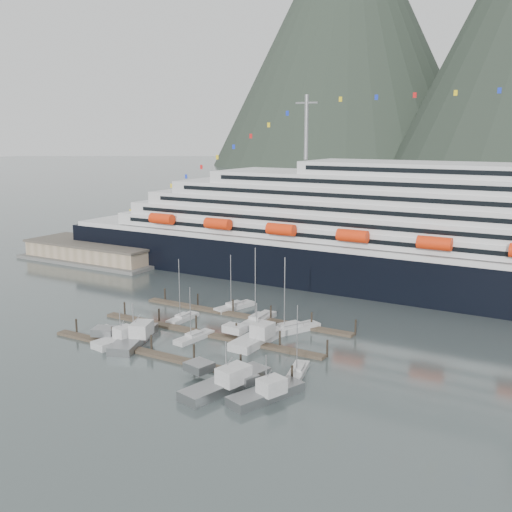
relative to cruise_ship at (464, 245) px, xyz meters
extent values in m
plane|color=#43504F|center=(-30.03, -54.94, -12.04)|extent=(1600.00, 1600.00, 0.00)
cone|color=#202B20|center=(-250.03, 545.06, 132.96)|extent=(340.00, 340.00, 340.00)
cube|color=black|center=(-5.03, 0.06, -8.04)|extent=(210.00, 28.00, 12.00)
cube|color=silver|center=(-5.03, 0.06, -1.54)|extent=(205.80, 27.44, 1.50)
cube|color=silver|center=(-0.03, 0.06, 1.06)|extent=(185.00, 26.00, 3.20)
cube|color=black|center=(-0.03, -12.99, 1.22)|extent=(175.75, 0.20, 1.00)
cube|color=silver|center=(1.97, 0.06, 4.26)|extent=(180.00, 25.00, 3.20)
cube|color=black|center=(1.97, -12.49, 4.42)|extent=(171.00, 0.20, 1.00)
cube|color=silver|center=(3.97, 0.06, 7.46)|extent=(172.00, 24.00, 3.20)
cube|color=black|center=(3.97, -11.99, 7.62)|extent=(163.40, 0.20, 1.00)
cube|color=silver|center=(5.97, 0.06, 10.66)|extent=(160.00, 23.00, 3.20)
cube|color=black|center=(5.97, -11.49, 10.82)|extent=(152.00, 0.20, 1.00)
cube|color=silver|center=(7.97, 0.06, 13.76)|extent=(140.00, 22.00, 3.00)
cube|color=black|center=(7.97, -10.99, 13.91)|extent=(133.00, 0.20, 1.00)
cube|color=black|center=(9.97, -9.99, 16.91)|extent=(90.25, 0.20, 1.00)
cylinder|color=gray|center=(-40.03, 0.06, 26.26)|extent=(1.00, 1.00, 16.00)
cylinder|color=#FD330D|center=(-75.03, -14.94, 2.46)|extent=(7.00, 2.80, 2.80)
cylinder|color=#FD330D|center=(-57.03, -14.94, 2.46)|extent=(7.00, 2.80, 2.80)
cylinder|color=#FD330D|center=(-39.03, -14.94, 2.46)|extent=(7.00, 2.80, 2.80)
cylinder|color=#FD330D|center=(-21.03, -14.94, 2.46)|extent=(7.00, 2.80, 2.80)
cylinder|color=#FD330D|center=(-3.03, -14.94, 2.46)|extent=(7.00, 2.80, 2.80)
cube|color=#595956|center=(-102.03, -12.94, -11.74)|extent=(46.00, 20.00, 1.20)
cube|color=tan|center=(-102.03, -12.94, -9.54)|extent=(42.00, 16.00, 5.00)
cube|color=#595147|center=(-102.03, -12.94, -6.84)|extent=(43.00, 17.00, 0.60)
cube|color=#42352A|center=(-35.03, -64.94, -11.79)|extent=(48.00, 2.00, 0.50)
cylinder|color=black|center=(-56.03, -63.84, -10.64)|extent=(0.36, 0.36, 3.20)
cylinder|color=black|center=(-47.03, -63.84, -10.64)|extent=(0.36, 0.36, 3.20)
cylinder|color=black|center=(-38.03, -63.84, -10.64)|extent=(0.36, 0.36, 3.20)
cylinder|color=black|center=(-29.03, -63.84, -10.64)|extent=(0.36, 0.36, 3.20)
cylinder|color=black|center=(-20.03, -63.84, -10.64)|extent=(0.36, 0.36, 3.20)
cylinder|color=black|center=(-11.03, -63.84, -10.64)|extent=(0.36, 0.36, 3.20)
cube|color=#42352A|center=(-35.03, -51.94, -11.79)|extent=(48.00, 2.00, 0.50)
cylinder|color=black|center=(-56.03, -50.84, -10.64)|extent=(0.36, 0.36, 3.20)
cylinder|color=black|center=(-47.03, -50.84, -10.64)|extent=(0.36, 0.36, 3.20)
cylinder|color=black|center=(-38.03, -50.84, -10.64)|extent=(0.36, 0.36, 3.20)
cylinder|color=black|center=(-29.03, -50.84, -10.64)|extent=(0.36, 0.36, 3.20)
cylinder|color=black|center=(-20.03, -50.84, -10.64)|extent=(0.36, 0.36, 3.20)
cylinder|color=black|center=(-11.03, -50.84, -10.64)|extent=(0.36, 0.36, 3.20)
cube|color=#42352A|center=(-35.03, -38.94, -11.79)|extent=(48.00, 2.00, 0.50)
cylinder|color=black|center=(-56.03, -37.84, -10.64)|extent=(0.36, 0.36, 3.20)
cylinder|color=black|center=(-47.03, -37.84, -10.64)|extent=(0.36, 0.36, 3.20)
cylinder|color=black|center=(-38.03, -37.84, -10.64)|extent=(0.36, 0.36, 3.20)
cylinder|color=black|center=(-29.03, -37.84, -10.64)|extent=(0.36, 0.36, 3.20)
cylinder|color=black|center=(-20.03, -37.84, -10.64)|extent=(0.36, 0.36, 3.20)
cylinder|color=black|center=(-11.03, -37.84, -10.64)|extent=(0.36, 0.36, 3.20)
cube|color=#B0B0B0|center=(-44.12, -47.07, -11.79)|extent=(2.39, 8.00, 1.24)
cube|color=#B0B0B0|center=(-44.12, -47.07, -11.02)|extent=(1.80, 2.81, 0.71)
cylinder|color=gray|center=(-44.13, -47.87, -5.28)|extent=(0.14, 0.14, 11.92)
cube|color=#B0B0B0|center=(-35.38, -55.13, -11.79)|extent=(3.40, 8.80, 1.26)
cube|color=#B0B0B0|center=(-35.38, -55.13, -11.00)|extent=(2.17, 3.20, 0.72)
cylinder|color=gray|center=(-35.49, -55.98, -6.64)|extent=(0.14, 0.14, 9.18)
cube|color=#B0B0B0|center=(-22.31, -42.62, -11.79)|extent=(8.36, 12.64, 1.61)
cube|color=#B0B0B0|center=(-22.31, -42.62, -10.72)|extent=(4.05, 4.99, 0.92)
cylinder|color=gray|center=(-22.88, -43.75, -4.23)|extent=(0.18, 0.18, 13.54)
cube|color=#B0B0B0|center=(-39.54, -34.94, -11.79)|extent=(4.91, 10.08, 1.37)
cube|color=#B0B0B0|center=(-39.54, -34.94, -10.92)|extent=(2.75, 3.79, 0.78)
cylinder|color=gray|center=(-39.78, -35.89, -5.65)|extent=(0.16, 0.16, 11.02)
cube|color=#B0B0B0|center=(-30.43, -40.57, -11.79)|extent=(3.26, 11.35, 1.50)
cube|color=#B0B0B0|center=(-30.43, -40.57, -10.81)|extent=(2.31, 4.02, 0.86)
cylinder|color=gray|center=(-30.38, -41.70, -3.91)|extent=(0.17, 0.17, 14.33)
cube|color=#B0B0B0|center=(-12.03, -59.89, -11.79)|extent=(4.11, 8.16, 1.22)
cube|color=#B0B0B0|center=(-12.03, -59.89, -11.04)|extent=(2.36, 3.09, 0.70)
cylinder|color=gray|center=(-11.83, -60.65, -5.96)|extent=(0.14, 0.14, 10.59)
cube|color=gray|center=(-43.77, -61.85, -11.69)|extent=(8.99, 15.23, 2.27)
cube|color=gray|center=(-49.01, -63.82, -10.22)|extent=(4.75, 4.39, 1.36)
cube|color=#B0B0B0|center=(-42.39, -61.34, -9.43)|extent=(4.52, 5.25, 2.49)
cube|color=black|center=(-42.39, -61.34, -8.52)|extent=(4.21, 4.90, 0.57)
cylinder|color=gray|center=(-43.77, -61.85, -7.50)|extent=(0.18, 0.18, 5.67)
cube|color=#B0B0B0|center=(-45.72, -63.16, -11.69)|extent=(5.08, 10.89, 1.90)
cube|color=#B0B0B0|center=(-49.65, -62.52, -10.51)|extent=(3.57, 2.80, 1.14)
cube|color=#B0B0B0|center=(-44.68, -63.33, -9.85)|extent=(3.14, 3.53, 2.10)
cube|color=black|center=(-44.68, -63.33, -9.09)|extent=(2.92, 3.30, 0.48)
cylinder|color=gray|center=(-45.72, -63.16, -8.23)|extent=(0.15, 0.15, 4.76)
cube|color=gray|center=(-18.76, -69.94, -11.69)|extent=(7.32, 16.07, 2.22)
cube|color=gray|center=(-24.53, -68.65, -10.26)|extent=(4.44, 4.17, 1.33)
cube|color=#B0B0B0|center=(-17.24, -70.28, -9.48)|extent=(4.06, 5.24, 2.45)
cube|color=black|center=(-17.24, -70.28, -8.59)|extent=(3.78, 4.89, 0.56)
cylinder|color=gray|center=(-18.76, -69.94, -7.59)|extent=(0.18, 0.18, 5.56)
cube|color=gray|center=(-12.03, -69.94, -11.69)|extent=(7.48, 12.45, 1.99)
cube|color=gray|center=(-16.29, -68.38, -10.45)|extent=(4.08, 3.63, 1.19)
cube|color=#B0B0B0|center=(-10.90, -70.35, -9.75)|extent=(3.85, 4.33, 2.19)
cube|color=black|center=(-10.90, -70.35, -8.95)|extent=(3.58, 4.03, 0.50)
cylinder|color=gray|center=(-12.03, -69.94, -8.06)|extent=(0.16, 0.16, 4.98)
cube|color=#B0B0B0|center=(-24.71, -50.88, -11.69)|extent=(4.52, 12.67, 2.28)
cube|color=#B0B0B0|center=(-29.47, -50.72, -10.21)|extent=(3.97, 2.89, 1.37)
cube|color=#B0B0B0|center=(-23.46, -50.92, -9.42)|extent=(3.32, 3.87, 2.51)
cube|color=black|center=(-23.46, -50.92, -8.50)|extent=(3.08, 3.61, 0.57)
cylinder|color=gray|center=(-24.71, -50.88, -7.48)|extent=(0.18, 0.18, 5.70)
camera|label=1|loc=(26.64, -138.76, 24.71)|focal=42.00mm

